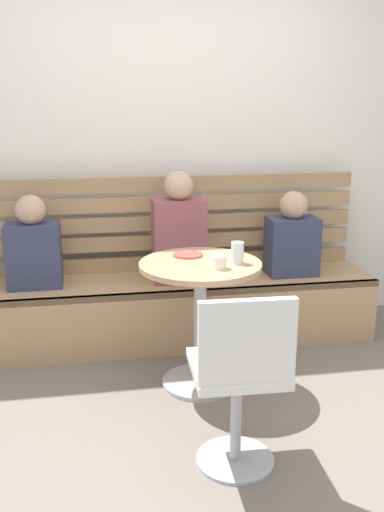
{
  "coord_description": "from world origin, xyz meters",
  "views": [
    {
      "loc": [
        -0.5,
        -2.39,
        1.61
      ],
      "look_at": [
        0.03,
        0.66,
        0.75
      ],
      "focal_mm": 39.72,
      "sensor_mm": 36.0,
      "label": 1
    }
  ],
  "objects_px": {
    "white_chair": "(240,376)",
    "plate_small": "(188,255)",
    "cup_ceramic_white": "(219,262)",
    "cup_glass_tall": "(237,253)",
    "person_child_left": "(292,239)",
    "person_adult": "(179,233)",
    "person_child_middle": "(33,247)",
    "cafe_table": "(200,300)",
    "booth_bench": "(174,310)"
  },
  "relations": [
    {
      "from": "white_chair",
      "to": "plate_small",
      "type": "height_order",
      "value": "white_chair"
    },
    {
      "from": "cup_ceramic_white",
      "to": "cup_glass_tall",
      "type": "distance_m",
      "value": 0.15
    },
    {
      "from": "person_child_left",
      "to": "white_chair",
      "type": "bearing_deg",
      "value": -116.96
    },
    {
      "from": "white_chair",
      "to": "person_adult",
      "type": "distance_m",
      "value": 1.47
    },
    {
      "from": "person_child_middle",
      "to": "cup_glass_tall",
      "type": "bearing_deg",
      "value": -31.7
    },
    {
      "from": "cafe_table",
      "to": "cup_ceramic_white",
      "type": "distance_m",
      "value": 0.3
    },
    {
      "from": "person_child_left",
      "to": "cup_ceramic_white",
      "type": "height_order",
      "value": "person_child_left"
    },
    {
      "from": "cafe_table",
      "to": "cup_glass_tall",
      "type": "xyz_separation_m",
      "value": [
        0.2,
        -0.05,
        0.28
      ]
    },
    {
      "from": "white_chair",
      "to": "person_child_left",
      "type": "relative_size",
      "value": 1.47
    },
    {
      "from": "cafe_table",
      "to": "person_adult",
      "type": "relative_size",
      "value": 1.02
    },
    {
      "from": "cafe_table",
      "to": "person_child_left",
      "type": "height_order",
      "value": "person_child_left"
    },
    {
      "from": "plate_small",
      "to": "person_child_left",
      "type": "bearing_deg",
      "value": 30.91
    },
    {
      "from": "cafe_table",
      "to": "person_adult",
      "type": "distance_m",
      "value": 0.67
    },
    {
      "from": "cup_glass_tall",
      "to": "white_chair",
      "type": "bearing_deg",
      "value": -102.86
    },
    {
      "from": "white_chair",
      "to": "person_child_middle",
      "type": "relative_size",
      "value": 1.43
    },
    {
      "from": "person_child_left",
      "to": "cup_glass_tall",
      "type": "relative_size",
      "value": 4.81
    },
    {
      "from": "person_child_left",
      "to": "cup_ceramic_white",
      "type": "relative_size",
      "value": 7.21
    },
    {
      "from": "cafe_table",
      "to": "person_child_middle",
      "type": "distance_m",
      "value": 1.18
    },
    {
      "from": "person_child_middle",
      "to": "person_adult",
      "type": "bearing_deg",
      "value": -2.39
    },
    {
      "from": "person_child_left",
      "to": "cup_ceramic_white",
      "type": "distance_m",
      "value": 1.03
    },
    {
      "from": "cafe_table",
      "to": "person_child_middle",
      "type": "relative_size",
      "value": 1.24
    },
    {
      "from": "booth_bench",
      "to": "cup_ceramic_white",
      "type": "xyz_separation_m",
      "value": [
        0.13,
        -0.77,
        0.55
      ]
    },
    {
      "from": "plate_small",
      "to": "cafe_table",
      "type": "bearing_deg",
      "value": -73.57
    },
    {
      "from": "booth_bench",
      "to": "cup_ceramic_white",
      "type": "distance_m",
      "value": 0.96
    },
    {
      "from": "person_child_middle",
      "to": "cup_ceramic_white",
      "type": "bearing_deg",
      "value": -37.41
    },
    {
      "from": "person_child_middle",
      "to": "plate_small",
      "type": "height_order",
      "value": "person_child_middle"
    },
    {
      "from": "booth_bench",
      "to": "plate_small",
      "type": "relative_size",
      "value": 15.88
    },
    {
      "from": "cup_glass_tall",
      "to": "cup_ceramic_white",
      "type": "bearing_deg",
      "value": -146.46
    },
    {
      "from": "person_adult",
      "to": "person_child_left",
      "type": "bearing_deg",
      "value": 0.77
    },
    {
      "from": "cafe_table",
      "to": "person_child_left",
      "type": "xyz_separation_m",
      "value": [
        0.76,
        0.63,
        0.17
      ]
    },
    {
      "from": "cafe_table",
      "to": "cup_glass_tall",
      "type": "bearing_deg",
      "value": -14.86
    },
    {
      "from": "cafe_table",
      "to": "cup_ceramic_white",
      "type": "relative_size",
      "value": 9.25
    },
    {
      "from": "cafe_table",
      "to": "white_chair",
      "type": "distance_m",
      "value": 0.82
    },
    {
      "from": "white_chair",
      "to": "plate_small",
      "type": "distance_m",
      "value": 1.01
    },
    {
      "from": "cup_glass_tall",
      "to": "plate_small",
      "type": "relative_size",
      "value": 0.71
    },
    {
      "from": "person_adult",
      "to": "cup_ceramic_white",
      "type": "xyz_separation_m",
      "value": [
        0.1,
        -0.75,
        0.01
      ]
    },
    {
      "from": "booth_bench",
      "to": "person_adult",
      "type": "height_order",
      "value": "person_adult"
    },
    {
      "from": "person_adult",
      "to": "cafe_table",
      "type": "bearing_deg",
      "value": -87.63
    },
    {
      "from": "person_child_middle",
      "to": "cup_ceramic_white",
      "type": "distance_m",
      "value": 1.3
    },
    {
      "from": "booth_bench",
      "to": "person_child_left",
      "type": "relative_size",
      "value": 4.68
    },
    {
      "from": "cafe_table",
      "to": "plate_small",
      "type": "distance_m",
      "value": 0.28
    },
    {
      "from": "person_adult",
      "to": "cup_glass_tall",
      "type": "xyz_separation_m",
      "value": [
        0.22,
        -0.67,
        0.03
      ]
    },
    {
      "from": "person_child_left",
      "to": "cup_glass_tall",
      "type": "height_order",
      "value": "person_child_left"
    },
    {
      "from": "cup_ceramic_white",
      "to": "cup_glass_tall",
      "type": "relative_size",
      "value": 0.67
    },
    {
      "from": "white_chair",
      "to": "booth_bench",
      "type": "bearing_deg",
      "value": 93.1
    },
    {
      "from": "person_child_middle",
      "to": "cup_ceramic_white",
      "type": "height_order",
      "value": "person_child_middle"
    },
    {
      "from": "white_chair",
      "to": "person_adult",
      "type": "xyz_separation_m",
      "value": [
        -0.05,
        1.44,
        0.3
      ]
    },
    {
      "from": "booth_bench",
      "to": "white_chair",
      "type": "xyz_separation_m",
      "value": [
        0.08,
        -1.46,
        0.24
      ]
    },
    {
      "from": "person_child_middle",
      "to": "plate_small",
      "type": "xyz_separation_m",
      "value": [
        0.91,
        -0.51,
        0.05
      ]
    },
    {
      "from": "person_child_middle",
      "to": "plate_small",
      "type": "relative_size",
      "value": 3.5
    }
  ]
}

